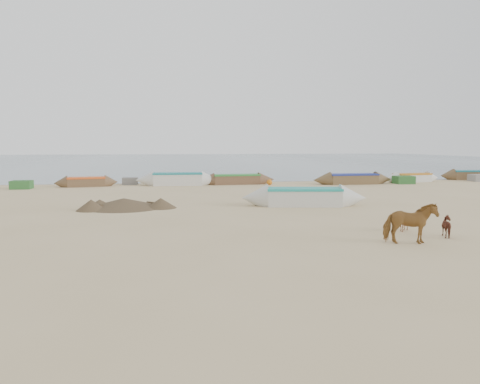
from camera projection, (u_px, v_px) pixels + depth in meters
name	position (u px, v px, depth m)	size (l,w,h in m)	color
ground	(256.00, 228.00, 17.98)	(140.00, 140.00, 0.00)	tan
sea	(182.00, 160.00, 98.56)	(160.00, 160.00, 0.00)	slate
cow_adult	(410.00, 223.00, 15.06)	(0.74, 1.61, 1.36)	olive
calf_front	(403.00, 221.00, 17.28)	(0.61, 0.68, 0.75)	brown
calf_right	(449.00, 227.00, 16.22)	(0.73, 0.62, 0.74)	#5B2C1D
near_canoe	(304.00, 197.00, 24.51)	(6.54, 1.46, 0.94)	beige
debris_pile	(124.00, 203.00, 23.81)	(3.96, 3.96, 0.49)	brown
waterline_canoes	(214.00, 179.00, 37.43)	(56.20, 4.73, 1.00)	brown
beach_clutter	(271.00, 181.00, 37.60)	(45.84, 3.83, 0.64)	#2D622C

